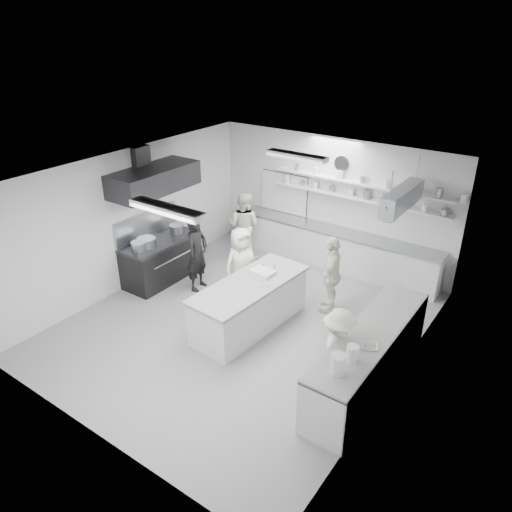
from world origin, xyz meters
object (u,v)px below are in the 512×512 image
Objects in this scene: cook_back at (244,226)px; back_counter at (334,249)px; stove at (162,261)px; right_counter at (369,358)px; prep_island at (250,306)px; cook_stove at (197,254)px.

back_counter is at bearing -169.27° from cook_back.
back_counter is (2.90, 2.80, 0.01)m from stove.
stove is 0.55× the size of right_counter.
cook_stove is at bearing 167.03° from prep_island.
right_counter reaches higher than back_counter.
prep_island is 1.45× the size of cook_stove.
cook_back is (-4.40, 2.57, 0.37)m from right_counter.
cook_stove is (-1.78, 0.55, 0.39)m from prep_island.
stove is at bearing 90.00° from cook_stove.
back_counter is at bearing 91.25° from prep_island.
back_counter is 4.13m from right_counter.
cook_back reaches higher than stove.
right_counter is 4.37m from cook_stove.
stove is 1.07× the size of cook_back.
stove is 2.77m from prep_island.
stove is 0.74× the size of prep_island.
cook_back reaches higher than cook_stove.
stove is 5.28m from right_counter.
back_counter is 3.20m from prep_island.
prep_island is (-2.51, 0.20, -0.02)m from right_counter.
cook_back is at bearing -5.69° from cook_stove.
cook_stove is at bearing -126.24° from back_counter.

